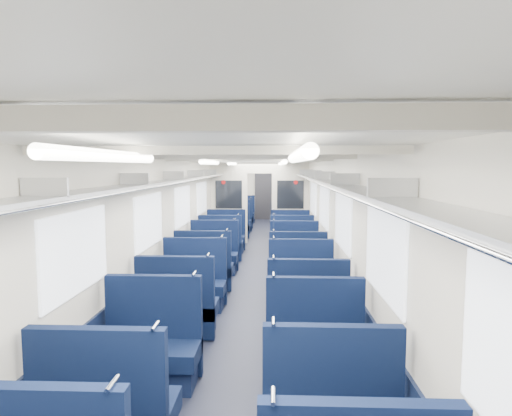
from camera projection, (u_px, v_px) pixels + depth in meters
name	position (u px, v px, depth m)	size (l,w,h in m)	color
floor	(254.00, 271.00, 9.20)	(2.80, 18.00, 0.01)	black
ceiling	(254.00, 159.00, 8.98)	(2.80, 18.00, 0.01)	silver
wall_left	(188.00, 215.00, 9.14)	(0.02, 18.00, 2.35)	beige
dado_left	(189.00, 254.00, 9.22)	(0.03, 17.90, 0.70)	black
wall_right	(322.00, 216.00, 9.03)	(0.02, 18.00, 2.35)	beige
dado_right	(320.00, 255.00, 9.11)	(0.03, 17.90, 0.70)	black
wall_far	(264.00, 191.00, 18.04)	(2.80, 0.02, 2.35)	beige
luggage_rack_left	(196.00, 177.00, 9.06)	(0.36, 17.40, 0.18)	#B2B5BA
luggage_rack_right	(313.00, 177.00, 8.96)	(0.36, 17.40, 0.18)	#B2B5BA
windows	(253.00, 206.00, 8.61)	(2.78, 15.60, 0.75)	white
ceiling_fittings	(254.00, 162.00, 8.72)	(2.70, 16.06, 0.11)	beige
end_door	(264.00, 195.00, 18.00)	(0.75, 0.06, 2.00)	black
bulkhead	(260.00, 200.00, 12.40)	(2.80, 0.10, 2.35)	beige
seat_5	(329.00, 414.00, 3.28)	(1.00, 0.55, 1.12)	#0B1635
seat_6	(151.00, 350.00, 4.41)	(1.00, 0.55, 1.12)	#0B1635
seat_7	(316.00, 353.00, 4.33)	(1.00, 0.55, 1.12)	#0B1635
seat_8	(178.00, 310.00, 5.63)	(1.00, 0.55, 1.12)	#0B1635
seat_9	(307.00, 315.00, 5.46)	(1.00, 0.55, 1.12)	#0B1635
seat_10	(194.00, 286.00, 6.77)	(1.00, 0.55, 1.12)	#0B1635
seat_11	(301.00, 288.00, 6.64)	(1.00, 0.55, 1.12)	#0B1635
seat_12	(204.00, 271.00, 7.77)	(1.00, 0.55, 1.12)	#0B1635
seat_13	(297.00, 272.00, 7.67)	(1.00, 0.55, 1.12)	#0B1635
seat_14	(214.00, 256.00, 9.00)	(1.00, 0.55, 1.12)	#0B1635
seat_15	(294.00, 258.00, 8.87)	(1.00, 0.55, 1.12)	#0B1635
seat_16	(221.00, 246.00, 10.18)	(1.00, 0.55, 1.12)	#0B1635
seat_17	(292.00, 246.00, 10.17)	(1.00, 0.55, 1.12)	#0B1635
seat_18	(226.00, 238.00, 11.23)	(1.00, 0.55, 1.12)	#0B1635
seat_19	(290.00, 239.00, 11.09)	(1.00, 0.55, 1.12)	#0B1635
seat_20	(233.00, 227.00, 13.32)	(1.00, 0.55, 1.12)	#0B1635
seat_21	(287.00, 227.00, 13.35)	(1.00, 0.55, 1.12)	#0B1635
seat_22	(237.00, 222.00, 14.50)	(1.00, 0.55, 1.12)	#0B1635
seat_23	(287.00, 223.00, 14.28)	(1.00, 0.55, 1.12)	#0B1635
seat_24	(239.00, 219.00, 15.51)	(1.00, 0.55, 1.12)	#0B1635
seat_25	(286.00, 218.00, 15.53)	(1.00, 0.55, 1.12)	#0B1635
seat_26	(241.00, 215.00, 16.68)	(1.00, 0.55, 1.12)	#0B1635
seat_27	(285.00, 215.00, 16.64)	(1.00, 0.55, 1.12)	#0B1635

